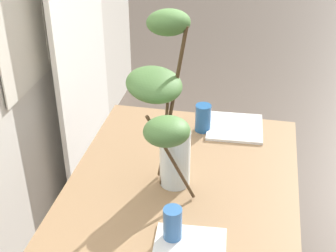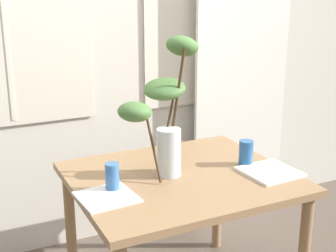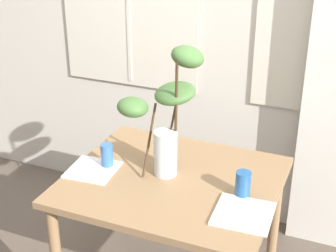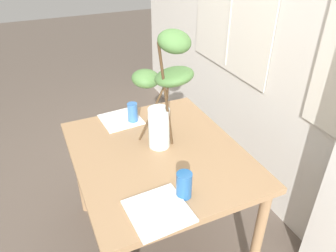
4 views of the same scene
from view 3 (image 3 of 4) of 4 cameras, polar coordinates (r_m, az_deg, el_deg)
back_wall_with_windows at (r=3.31m, az=7.00°, el=12.18°), size 4.73×0.14×2.82m
dining_table at (r=2.76m, az=0.51°, el=-7.58°), size 1.10×0.95×0.76m
vase_with_branches at (r=2.62m, az=-0.24°, el=1.63°), size 0.49×0.32×0.72m
drinking_glass_blue_left at (r=2.80m, az=-6.85°, el=-3.31°), size 0.07×0.07×0.14m
drinking_glass_blue_right at (r=2.55m, az=8.39°, el=-6.49°), size 0.08×0.08×0.14m
plate_square_left at (r=2.81m, az=-8.44°, el=-4.85°), size 0.27×0.27×0.01m
plate_square_right at (r=2.45m, az=8.45°, el=-9.71°), size 0.28×0.28×0.01m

